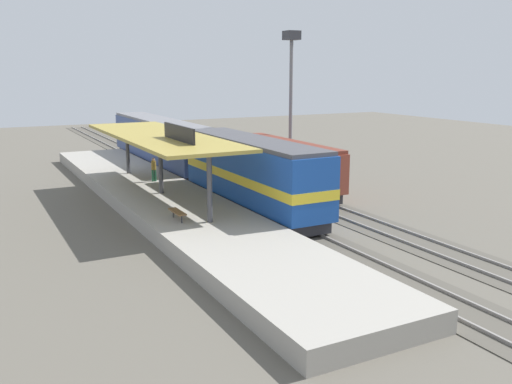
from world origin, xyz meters
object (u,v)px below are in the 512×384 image
platform_bench (177,212)px  person_waiting (154,168)px  light_mast (291,74)px  passenger_carriage_single (160,143)px  freight_car (283,165)px  locomotive (252,174)px

platform_bench → person_waiting: size_ratio=0.99×
platform_bench → light_mast: bearing=39.3°
light_mast → person_waiting: light_mast is taller
light_mast → platform_bench: bearing=-140.7°
platform_bench → passenger_carriage_single: (6.00, 21.01, 0.97)m
platform_bench → light_mast: 19.17m
passenger_carriage_single → freight_car: passenger_carriage_single is taller
passenger_carriage_single → freight_car: size_ratio=1.67×
passenger_carriage_single → person_waiting: bearing=-110.7°
platform_bench → freight_car: size_ratio=0.14×
light_mast → person_waiting: 13.35m
freight_car → light_mast: size_ratio=1.03×
passenger_carriage_single → person_waiting: passenger_carriage_single is taller
freight_car → locomotive: bearing=-139.2°
passenger_carriage_single → person_waiting: 10.86m
locomotive → light_mast: (7.80, 8.27, 5.99)m
freight_car → person_waiting: 9.28m
passenger_carriage_single → platform_bench: bearing=-105.9°
person_waiting → freight_car: bearing=-24.7°
locomotive → light_mast: light_mast is taller
passenger_carriage_single → light_mast: (7.80, -9.73, 6.08)m
platform_bench → light_mast: (13.80, 11.28, 7.05)m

